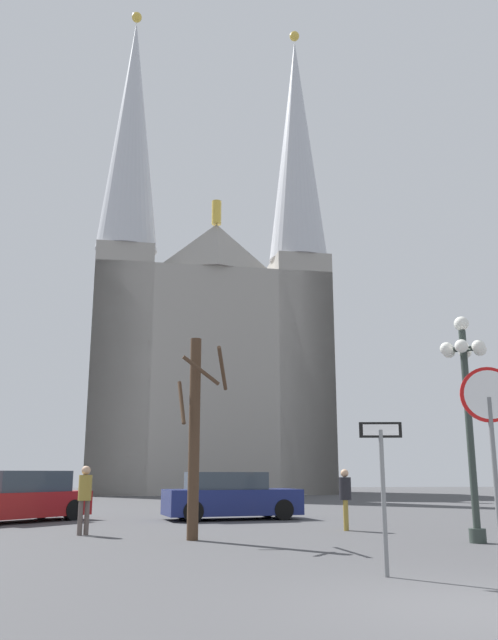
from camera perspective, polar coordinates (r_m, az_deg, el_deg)
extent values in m
plane|color=#424244|center=(8.23, 20.72, -22.76)|extent=(120.00, 120.00, 0.00)
cube|color=gray|center=(49.34, -3.66, -5.78)|extent=(17.51, 11.47, 15.70)
pyramid|color=gray|center=(47.54, -2.90, 6.43)|extent=(6.02, 2.38, 3.50)
cylinder|color=gold|center=(48.49, -2.86, 9.38)|extent=(0.70, 0.70, 1.80)
cube|color=gray|center=(45.98, -11.18, -4.12)|extent=(4.27, 4.27, 17.10)
cone|color=#B7BAC1|center=(51.94, -10.26, 15.99)|extent=(4.41, 4.41, 19.10)
sphere|color=gold|center=(57.43, -9.82, 24.70)|extent=(0.80, 0.80, 0.80)
cube|color=gray|center=(47.52, 4.55, -4.62)|extent=(4.27, 4.27, 17.10)
cone|color=#B7BAC1|center=(53.31, 4.18, 14.99)|extent=(4.41, 4.41, 19.10)
sphere|color=gold|center=(58.67, 4.00, 23.58)|extent=(0.80, 0.80, 0.80)
cylinder|color=slate|center=(11.20, 20.84, -13.14)|extent=(0.08, 0.08, 2.66)
cylinder|color=red|center=(11.26, 20.27, -6.16)|extent=(0.88, 0.24, 0.90)
cylinder|color=white|center=(11.24, 20.31, -6.14)|extent=(0.77, 0.18, 0.79)
cylinder|color=slate|center=(10.19, 11.73, -15.34)|extent=(0.07, 0.07, 2.10)
cube|color=black|center=(10.21, 11.46, -9.43)|extent=(0.64, 0.13, 0.23)
cube|color=white|center=(10.19, 11.48, -9.42)|extent=(0.53, 0.09, 0.16)
cylinder|color=#2D3833|center=(15.45, 18.80, -9.37)|extent=(0.16, 0.16, 4.66)
cylinder|color=#2D3833|center=(15.49, 19.42, -17.42)|extent=(0.36, 0.36, 0.30)
sphere|color=white|center=(15.79, 18.13, -0.31)|extent=(0.34, 0.34, 0.34)
sphere|color=white|center=(15.84, 19.60, -2.45)|extent=(0.30, 0.30, 0.30)
cylinder|color=#2D3833|center=(15.76, 18.95, -2.44)|extent=(0.05, 0.40, 0.05)
sphere|color=white|center=(16.07, 18.43, -2.67)|extent=(0.30, 0.30, 0.30)
cylinder|color=#2D3833|center=(15.87, 18.36, -2.56)|extent=(0.37, 0.24, 0.05)
sphere|color=white|center=(15.90, 17.13, -2.66)|extent=(0.30, 0.30, 0.30)
cylinder|color=#2D3833|center=(15.79, 17.70, -2.55)|extent=(0.37, 0.24, 0.05)
sphere|color=white|center=(15.51, 16.95, -2.42)|extent=(0.30, 0.30, 0.30)
cylinder|color=#2D3833|center=(15.59, 17.62, -2.43)|extent=(0.05, 0.40, 0.05)
sphere|color=white|center=(15.28, 18.14, -2.18)|extent=(0.30, 0.30, 0.30)
cylinder|color=#2D3833|center=(15.48, 18.22, -2.31)|extent=(0.37, 0.24, 0.05)
sphere|color=white|center=(15.45, 19.49, -2.20)|extent=(0.30, 0.30, 0.30)
cylinder|color=#2D3833|center=(15.56, 18.88, -2.32)|extent=(0.37, 0.24, 0.05)
cylinder|color=#473323|center=(15.29, -4.83, -10.11)|extent=(0.26, 0.26, 4.59)
cylinder|color=#473323|center=(15.28, -5.94, -7.19)|extent=(0.22, 0.71, 1.07)
cylinder|color=#473323|center=(15.03, -4.23, -4.44)|extent=(0.91, 0.33, 0.66)
cylinder|color=#473323|center=(15.36, -2.36, -4.29)|extent=(0.35, 1.32, 0.87)
cube|color=navy|center=(21.79, -1.50, -15.66)|extent=(4.59, 2.55, 0.79)
cube|color=#333D47|center=(21.71, -2.05, -13.90)|extent=(2.68, 2.01, 0.54)
cylinder|color=black|center=(23.00, 1.59, -16.10)|extent=(0.67, 0.34, 0.64)
cylinder|color=black|center=(21.54, 3.02, -16.28)|extent=(0.67, 0.34, 0.64)
cylinder|color=black|center=(22.19, -5.89, -16.14)|extent=(0.67, 0.34, 0.64)
cylinder|color=black|center=(20.68, -4.94, -16.38)|extent=(0.67, 0.34, 0.64)
cube|color=maroon|center=(21.74, -19.82, -14.99)|extent=(4.33, 4.55, 0.74)
cube|color=#333D47|center=(21.86, -19.17, -13.21)|extent=(2.86, 2.94, 0.63)
cylinder|color=black|center=(22.09, -15.24, -15.78)|extent=(0.59, 0.62, 0.64)
cylinder|color=black|center=(23.30, -17.77, -15.46)|extent=(0.59, 0.62, 0.64)
cylinder|color=#594C47|center=(16.93, -14.05, -16.48)|extent=(0.12, 0.12, 0.81)
cylinder|color=#594C47|center=(16.88, -14.59, -16.46)|extent=(0.12, 0.12, 0.81)
cylinder|color=olive|center=(16.87, -14.18, -14.08)|extent=(0.32, 0.32, 0.61)
sphere|color=tan|center=(16.87, -14.10, -12.68)|extent=(0.22, 0.22, 0.22)
cylinder|color=olive|center=(17.83, 8.48, -16.59)|extent=(0.12, 0.12, 0.77)
cylinder|color=olive|center=(17.99, 8.52, -16.56)|extent=(0.12, 0.12, 0.77)
cylinder|color=black|center=(17.88, 8.43, -14.42)|extent=(0.32, 0.32, 0.58)
sphere|color=tan|center=(17.88, 8.38, -13.16)|extent=(0.21, 0.21, 0.21)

